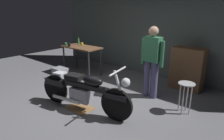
% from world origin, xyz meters
% --- Properties ---
extents(ground_plane, '(12.00, 12.00, 0.00)m').
position_xyz_m(ground_plane, '(0.00, 0.00, 0.00)').
color(ground_plane, slate).
extents(back_wall, '(8.00, 0.12, 3.10)m').
position_xyz_m(back_wall, '(0.00, 2.80, 1.55)').
color(back_wall, '#56605B').
rests_on(back_wall, ground_plane).
extents(workbench, '(1.30, 0.64, 0.90)m').
position_xyz_m(workbench, '(-1.80, 1.35, 0.79)').
color(workbench, brown).
rests_on(workbench, ground_plane).
extents(motorcycle, '(2.16, 0.75, 1.00)m').
position_xyz_m(motorcycle, '(0.04, -0.24, 0.45)').
color(motorcycle, black).
rests_on(motorcycle, ground_plane).
extents(person_standing, '(0.57, 0.23, 1.67)m').
position_xyz_m(person_standing, '(0.75, 1.24, 0.93)').
color(person_standing, '#4F4C74').
rests_on(person_standing, ground_plane).
extents(shop_stool, '(0.32, 0.32, 0.64)m').
position_xyz_m(shop_stool, '(1.66, 1.01, 0.50)').
color(shop_stool, '#B2B2B7').
rests_on(shop_stool, ground_plane).
extents(wooden_dresser, '(0.80, 0.47, 1.10)m').
position_xyz_m(wooden_dresser, '(1.22, 2.30, 0.55)').
color(wooden_dresser, brown).
rests_on(wooden_dresser, ground_plane).
extents(drip_tray, '(0.56, 0.40, 0.01)m').
position_xyz_m(drip_tray, '(-0.09, -0.24, 0.01)').
color(drip_tray, olive).
rests_on(drip_tray, ground_plane).
extents(storage_bin, '(0.44, 0.32, 0.34)m').
position_xyz_m(storage_bin, '(-1.95, 0.60, 0.17)').
color(storage_bin, gray).
rests_on(storage_bin, ground_plane).
extents(mug_yellow_tall, '(0.12, 0.09, 0.09)m').
position_xyz_m(mug_yellow_tall, '(-1.95, 1.50, 0.95)').
color(mug_yellow_tall, yellow).
rests_on(mug_yellow_tall, workbench).
extents(mug_black_matte, '(0.12, 0.09, 0.10)m').
position_xyz_m(mug_black_matte, '(-2.10, 1.11, 0.95)').
color(mug_black_matte, black).
rests_on(mug_black_matte, workbench).
extents(mug_green_speckled, '(0.12, 0.08, 0.10)m').
position_xyz_m(mug_green_speckled, '(-2.31, 1.14, 0.95)').
color(mug_green_speckled, '#3D7F4C').
rests_on(mug_green_speckled, workbench).
extents(bottle, '(0.06, 0.06, 0.24)m').
position_xyz_m(bottle, '(-2.18, 1.56, 1.00)').
color(bottle, '#4C8C4C').
rests_on(bottle, workbench).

